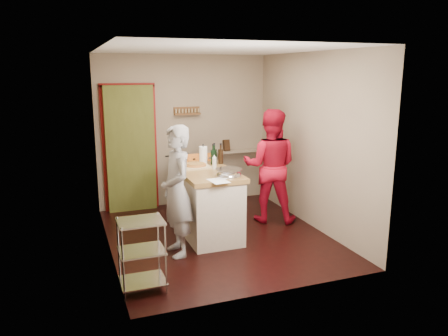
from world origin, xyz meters
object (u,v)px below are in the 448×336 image
Objects in this scene: wire_shelving at (142,252)px; person_stripe at (177,191)px; stove at (193,182)px; person_red at (270,166)px; island at (208,202)px.

wire_shelving is 1.08m from person_stripe.
stove is 2.00m from person_stripe.
wire_shelving is at bearing -39.55° from person_stripe.
wire_shelving is 2.81m from person_red.
person_red is at bearing -47.68° from stove.
person_red reaches higher than stove.
person_red reaches higher than person_stripe.
stove is 0.57× the size of person_red.
person_stripe is 0.95× the size of person_red.
person_stripe is (0.60, 0.80, 0.40)m from wire_shelving.
stove is 2.94m from wire_shelving.
island is 0.81m from person_stripe.
wire_shelving is at bearing -132.38° from island.
island is 0.82× the size of person_stripe.
wire_shelving is at bearing -116.85° from stove.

